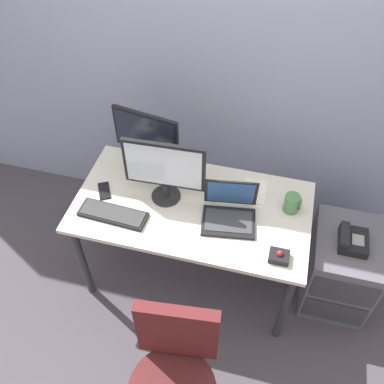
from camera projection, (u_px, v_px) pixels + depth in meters
ground_plane at (192, 272)px, 3.17m from camera, size 8.00×8.00×0.00m
back_wall at (222, 48)px, 2.61m from camera, size 6.00×0.10×2.80m
desk at (192, 214)px, 2.68m from camera, size 1.43×0.76×0.75m
file_cabinet at (340, 268)px, 2.85m from camera, size 0.42×0.53×0.59m
desk_phone at (352, 240)px, 2.59m from camera, size 0.17×0.20×0.09m
office_chair at (175, 383)px, 2.22m from camera, size 0.52×0.52×0.96m
monitor_main at (164, 169)px, 2.48m from camera, size 0.48×0.18×0.43m
monitor_side at (146, 138)px, 2.65m from camera, size 0.43×0.18×0.44m
keyboard at (113, 214)px, 2.55m from camera, size 0.42×0.16×0.03m
laptop at (229, 211)px, 2.51m from camera, size 0.34×0.30×0.24m
trackball_mouse at (279, 256)px, 2.34m from camera, size 0.11×0.09×0.07m
coffee_mug at (292, 203)px, 2.55m from camera, size 0.10×0.09×0.12m
paper_notepad at (255, 191)px, 2.68m from camera, size 0.15×0.21×0.01m
cell_phone at (104, 191)px, 2.69m from camera, size 0.13×0.16×0.01m
banana at (210, 189)px, 2.68m from camera, size 0.13×0.19×0.04m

